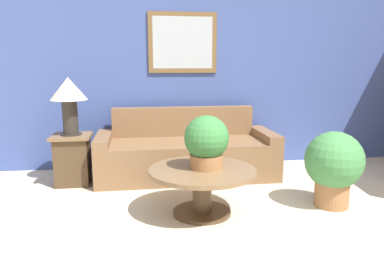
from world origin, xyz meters
The scene contains 8 objects.
ground_plane centered at (0.00, 0.00, 0.00)m, with size 20.00×20.00×0.00m, color beige.
wall_back centered at (-0.01, 2.95, 1.31)m, with size 7.98×0.09×2.60m.
couch_main centered at (-0.48, 2.38, 0.29)m, with size 2.25×0.89×0.86m.
coffee_table centered at (-0.49, 1.12, 0.33)m, with size 1.03×1.03×0.45m.
side_table centered at (-1.88, 2.26, 0.31)m, with size 0.46×0.46×0.60m.
table_lamp centered at (-1.88, 2.26, 1.07)m, with size 0.43×0.43×0.68m.
potted_plant_on_table centered at (-0.44, 1.14, 0.72)m, with size 0.43×0.43×0.51m.
potted_plant_floor centered at (0.86, 1.13, 0.44)m, with size 0.58×0.58×0.78m.
Camera 1 is at (-1.07, -2.27, 1.45)m, focal length 35.00 mm.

